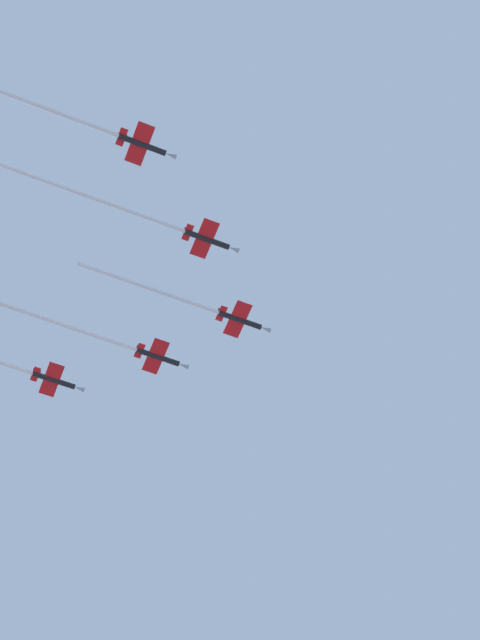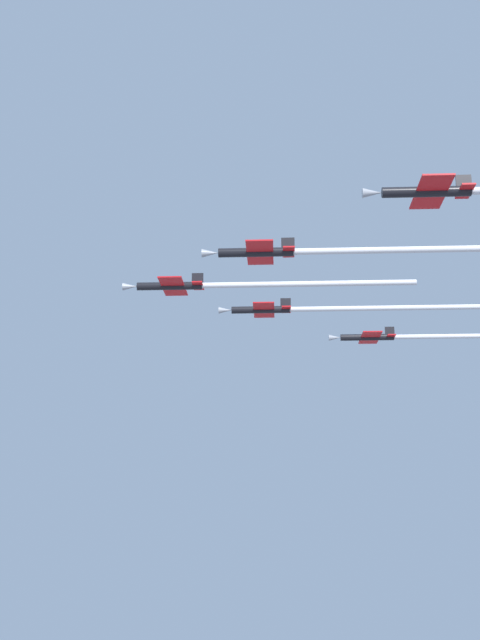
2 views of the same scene
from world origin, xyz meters
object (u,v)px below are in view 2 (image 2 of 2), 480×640
(jet_lead, at_px, (235,285))
(jet_starboard_outer, at_px, (429,337))
(jet_starboard_inner, at_px, (339,309))
(jet_port_inner, at_px, (330,251))

(jet_lead, height_order, jet_starboard_outer, jet_lead)
(jet_starboard_inner, xyz_separation_m, jet_starboard_outer, (1.67, 20.07, -0.94))
(jet_port_inner, relative_size, jet_starboard_inner, 0.84)
(jet_lead, relative_size, jet_port_inner, 1.01)
(jet_port_inner, xyz_separation_m, jet_starboard_inner, (-16.30, 20.56, 1.03))
(jet_lead, bearing_deg, jet_starboard_outer, -48.79)
(jet_lead, xyz_separation_m, jet_starboard_outer, (2.68, 39.48, -0.43))
(jet_lead, distance_m, jet_starboard_inner, 19.45)
(jet_starboard_inner, bearing_deg, jet_port_inner, 173.49)
(jet_lead, height_order, jet_port_inner, jet_lead)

